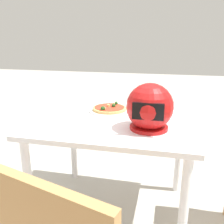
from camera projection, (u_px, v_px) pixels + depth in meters
ground_plane at (114, 210)px, 1.82m from camera, size 14.00×14.00×0.00m
dining_table at (115, 131)px, 1.63m from camera, size 1.01×0.84×0.71m
pizza_plate at (109, 111)px, 1.76m from camera, size 0.29×0.29×0.01m
pizza at (109, 108)px, 1.75m from camera, size 0.24×0.24×0.05m
motorcycle_helmet at (150, 108)px, 1.39m from camera, size 0.27×0.27×0.27m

